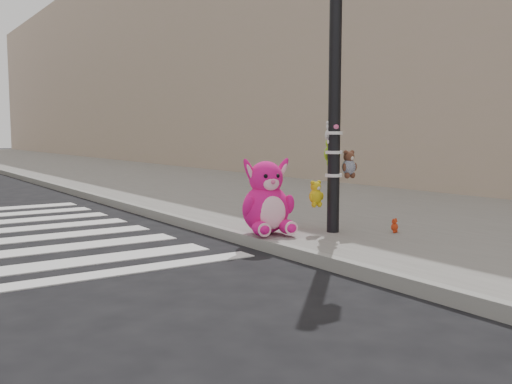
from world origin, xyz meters
TOP-DOWN VIEW (x-y plane):
  - ground at (0.00, 0.00)m, footprint 120.00×120.00m
  - sidewalk_near at (5.00, 10.00)m, footprint 7.00×80.00m
  - curb_edge at (1.55, 10.00)m, footprint 0.12×80.00m
  - bld_near at (10.50, 20.00)m, footprint 5.00×60.00m
  - signal_pole at (2.62, 1.82)m, footprint 0.67×0.50m
  - pink_bunny at (1.79, 2.17)m, footprint 0.75×0.84m
  - red_teddy at (3.22, 1.30)m, footprint 0.15×0.12m

SIDE VIEW (x-z plane):
  - ground at x=0.00m, z-range 0.00..0.00m
  - sidewalk_near at x=5.00m, z-range 0.00..0.14m
  - curb_edge at x=1.55m, z-range -0.01..0.15m
  - red_teddy at x=3.22m, z-range 0.14..0.33m
  - pink_bunny at x=1.79m, z-range 0.05..1.05m
  - signal_pole at x=2.62m, z-range -0.18..3.82m
  - bld_near at x=10.50m, z-range 0.00..10.00m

